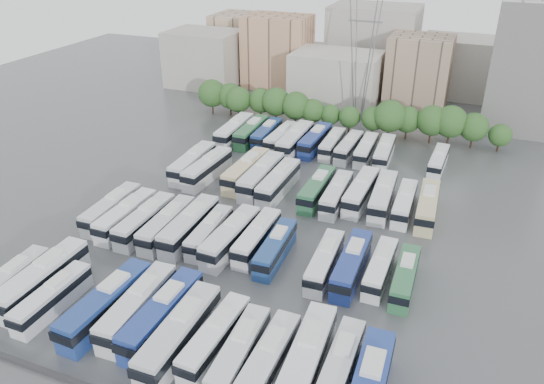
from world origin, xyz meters
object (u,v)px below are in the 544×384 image
at_px(bus_r0_s12, 340,367).
at_px(bus_r2_s4, 246,170).
at_px(electricity_pylon, 364,34).
at_px(bus_r3_s1, 234,131).
at_px(bus_r0_s5, 138,306).
at_px(bus_r0_s6, 162,314).
at_px(bus_r3_s10, 384,152).
at_px(bus_r0_s4, 106,304).
at_px(bus_r0_s9, 239,353).
at_px(bus_r3_s4, 281,138).
at_px(bus_r0_s0, 9,283).
at_px(bus_r2_s10, 361,191).
at_px(apartment_tower, 527,67).
at_px(bus_r0_s7, 180,334).
at_px(bus_r1_s4, 189,225).
at_px(bus_r2_s6, 278,182).
at_px(bus_r3_s2, 251,132).
at_px(bus_r2_s5, 261,176).
at_px(bus_r1_s7, 257,237).
at_px(bus_r1_s12, 380,268).
at_px(bus_r0_s11, 306,360).
at_px(bus_r1_s2, 145,220).
at_px(bus_r3_s7, 332,144).
at_px(bus_r1_s11, 352,264).
at_px(bus_r2_s2, 207,168).
at_px(bus_r1_s10, 325,261).
at_px(bus_r2_s1, 193,163).
at_px(bus_r0_s2, 52,298).
at_px(bus_r1_s13, 405,277).
at_px(bus_r1_s8, 275,248).
at_px(bus_r3_s9, 366,150).
at_px(bus_r2_s9, 336,194).
at_px(bus_r1_s0, 112,208).
at_px(bus_r0_s1, 43,278).
at_px(bus_r3_s3, 267,133).
at_px(bus_r1_s1, 126,215).
at_px(bus_r3_s5, 295,140).
at_px(bus_r1_s5, 209,232).
at_px(bus_r0_s10, 268,362).
at_px(bus_r3_s6, 315,140).

bearing_deg(bus_r0_s12, bus_r2_s4, 125.36).
bearing_deg(electricity_pylon, bus_r3_s1, -134.11).
relative_size(bus_r0_s5, bus_r0_s6, 0.98).
bearing_deg(bus_r3_s10, bus_r0_s4, -113.16).
height_order(bus_r0_s9, bus_r3_s4, bus_r3_s4).
height_order(bus_r0_s0, bus_r2_s10, bus_r2_s10).
relative_size(apartment_tower, bus_r0_s7, 1.92).
relative_size(bus_r1_s4, bus_r2_s6, 1.00).
bearing_deg(bus_r3_s2, bus_r2_s5, -62.88).
bearing_deg(bus_r0_s7, bus_r1_s7, 89.70).
bearing_deg(bus_r1_s12, bus_r0_s11, -100.22).
relative_size(electricity_pylon, bus_r1_s2, 2.75).
bearing_deg(bus_r3_s7, bus_r1_s12, -66.21).
bearing_deg(bus_r1_s11, bus_r2_s2, 147.85).
relative_size(bus_r0_s7, bus_r3_s1, 1.01).
bearing_deg(bus_r0_s11, bus_r1_s10, 98.19).
xyz_separation_m(bus_r1_s10, bus_r2_s1, (-29.78, 19.54, 0.24)).
relative_size(bus_r0_s11, bus_r1_s7, 1.16).
relative_size(bus_r1_s2, bus_r1_s7, 1.05).
relative_size(bus_r2_s5, bus_r3_s2, 1.08).
relative_size(bus_r0_s2, bus_r1_s13, 1.01).
bearing_deg(bus_r1_s8, bus_r2_s4, 121.53).
relative_size(bus_r1_s12, bus_r3_s1, 0.81).
distance_m(bus_r1_s12, bus_r3_s9, 37.09).
bearing_deg(bus_r2_s2, bus_r3_s7, 51.79).
xyz_separation_m(bus_r2_s1, bus_r2_s2, (3.37, -0.95, -0.05)).
bearing_deg(bus_r2_s9, bus_r1_s8, -102.16).
bearing_deg(bus_r1_s0, bus_r0_s7, -41.85).
distance_m(bus_r0_s1, bus_r3_s4, 53.80).
bearing_deg(bus_r0_s7, bus_r3_s9, 82.63).
bearing_deg(bus_r1_s0, bus_r0_s4, -56.21).
height_order(bus_r2_s4, bus_r3_s4, bus_r2_s4).
xyz_separation_m(bus_r0_s5, bus_r3_s3, (-6.85, 53.82, -0.18)).
xyz_separation_m(bus_r0_s2, bus_r3_s7, (16.67, 55.80, 0.02)).
relative_size(apartment_tower, bus_r1_s1, 2.13).
height_order(bus_r3_s2, bus_r3_s9, bus_r3_s2).
xyz_separation_m(bus_r1_s8, bus_r3_s1, (-22.85, 35.57, 0.33)).
distance_m(bus_r1_s0, bus_r1_s4, 13.13).
xyz_separation_m(bus_r0_s7, bus_r3_s5, (-6.79, 54.11, 0.02)).
bearing_deg(bus_r0_s9, bus_r0_s6, 167.28).
bearing_deg(bus_r0_s1, bus_r1_s12, 25.39).
bearing_deg(electricity_pylon, bus_r0_s0, -107.42).
bearing_deg(bus_r1_s4, bus_r1_s5, -2.96).
xyz_separation_m(bus_r0_s10, bus_r0_s12, (6.63, 2.12, -0.10)).
relative_size(bus_r0_s6, bus_r3_s1, 0.98).
height_order(bus_r0_s10, bus_r1_s4, bus_r1_s4).
relative_size(bus_r0_s4, bus_r3_s9, 1.18).
distance_m(apartment_tower, bus_r3_s6, 46.29).
relative_size(bus_r3_s1, bus_r3_s9, 1.17).
distance_m(bus_r2_s4, bus_r3_s9, 23.73).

